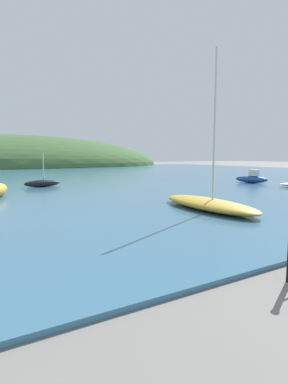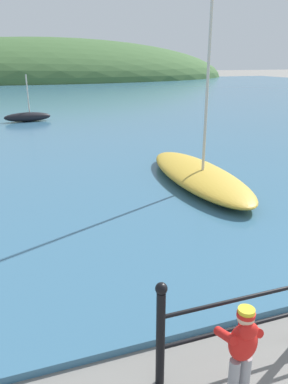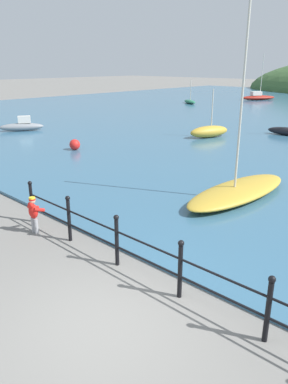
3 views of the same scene
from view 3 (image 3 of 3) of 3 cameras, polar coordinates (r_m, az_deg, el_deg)
ground_plane at (r=6.92m, az=-5.88°, el=-19.27°), size 200.00×200.00×0.00m
iron_railing at (r=7.21m, az=5.54°, el=-11.37°), size 10.71×0.12×1.21m
child_in_coat at (r=10.22m, az=-16.49°, el=-2.89°), size 0.38×0.37×1.00m
boat_mid_harbor at (r=26.02m, az=-18.11°, el=9.53°), size 2.04×2.74×0.95m
boat_red_dinghy at (r=24.82m, az=20.92°, el=8.68°), size 2.37×0.74×2.35m
boat_far_right at (r=22.88m, az=9.90°, el=9.09°), size 1.67×2.80×2.80m
boat_blue_hull at (r=42.57m, az=6.99°, el=13.52°), size 2.59×2.00×2.43m
boat_far_left at (r=12.66m, az=14.20°, el=0.25°), size 1.76×5.06×5.92m
boat_nearest_quay at (r=48.57m, az=16.97°, el=13.68°), size 3.50×4.41×5.30m
mooring_buoy at (r=19.49m, az=-10.51°, el=7.12°), size 0.54×0.54×0.54m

